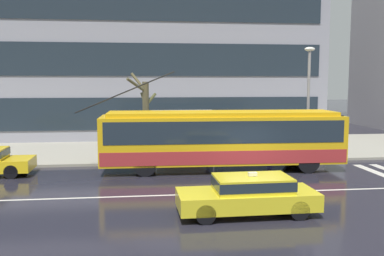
{
  "coord_description": "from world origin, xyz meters",
  "views": [
    {
      "loc": [
        -4.74,
        -17.08,
        4.32
      ],
      "look_at": [
        -2.33,
        2.97,
        2.11
      ],
      "focal_mm": 39.93,
      "sensor_mm": 36.0,
      "label": 1
    }
  ],
  "objects_px": {
    "taxi_oncoming_near": "(249,193)",
    "bus_shelter": "(183,121)",
    "pedestrian_walking_past": "(272,127)",
    "street_tree_bare": "(145,114)",
    "pedestrian_approaching_curb": "(294,128)",
    "street_lamp": "(309,91)",
    "pedestrian_at_shelter": "(207,127)",
    "trolleybus": "(222,138)"
  },
  "relations": [
    {
      "from": "taxi_oncoming_near",
      "to": "bus_shelter",
      "type": "xyz_separation_m",
      "value": [
        -1.06,
        11.05,
        1.35
      ]
    },
    {
      "from": "pedestrian_walking_past",
      "to": "street_tree_bare",
      "type": "distance_m",
      "value": 7.28
    },
    {
      "from": "taxi_oncoming_near",
      "to": "pedestrian_approaching_curb",
      "type": "height_order",
      "value": "pedestrian_approaching_curb"
    },
    {
      "from": "bus_shelter",
      "to": "street_lamp",
      "type": "bearing_deg",
      "value": -10.73
    },
    {
      "from": "street_tree_bare",
      "to": "taxi_oncoming_near",
      "type": "bearing_deg",
      "value": -73.13
    },
    {
      "from": "pedestrian_at_shelter",
      "to": "pedestrian_walking_past",
      "type": "relative_size",
      "value": 1.02
    },
    {
      "from": "pedestrian_approaching_curb",
      "to": "pedestrian_walking_past",
      "type": "bearing_deg",
      "value": 165.8
    },
    {
      "from": "taxi_oncoming_near",
      "to": "pedestrian_walking_past",
      "type": "bearing_deg",
      "value": 68.8
    },
    {
      "from": "street_tree_bare",
      "to": "trolleybus",
      "type": "bearing_deg",
      "value": -44.06
    },
    {
      "from": "pedestrian_approaching_curb",
      "to": "taxi_oncoming_near",
      "type": "bearing_deg",
      "value": -117.4
    },
    {
      "from": "street_lamp",
      "to": "street_tree_bare",
      "type": "xyz_separation_m",
      "value": [
        -9.1,
        0.89,
        -1.25
      ]
    },
    {
      "from": "pedestrian_approaching_curb",
      "to": "pedestrian_at_shelter",
      "type": "bearing_deg",
      "value": 175.46
    },
    {
      "from": "taxi_oncoming_near",
      "to": "street_lamp",
      "type": "distance_m",
      "value": 11.78
    },
    {
      "from": "bus_shelter",
      "to": "street_tree_bare",
      "type": "height_order",
      "value": "street_tree_bare"
    },
    {
      "from": "pedestrian_at_shelter",
      "to": "street_lamp",
      "type": "height_order",
      "value": "street_lamp"
    },
    {
      "from": "pedestrian_approaching_curb",
      "to": "street_lamp",
      "type": "xyz_separation_m",
      "value": [
        0.68,
        -0.3,
        2.11
      ]
    },
    {
      "from": "taxi_oncoming_near",
      "to": "pedestrian_at_shelter",
      "type": "bearing_deg",
      "value": 88.61
    },
    {
      "from": "trolleybus",
      "to": "street_tree_bare",
      "type": "bearing_deg",
      "value": 135.94
    },
    {
      "from": "trolleybus",
      "to": "taxi_oncoming_near",
      "type": "xyz_separation_m",
      "value": [
        -0.48,
        -7.05,
        -0.88
      ]
    },
    {
      "from": "pedestrian_approaching_curb",
      "to": "pedestrian_walking_past",
      "type": "relative_size",
      "value": 0.98
    },
    {
      "from": "taxi_oncoming_near",
      "to": "pedestrian_at_shelter",
      "type": "xyz_separation_m",
      "value": [
        0.25,
        10.43,
        1.05
      ]
    },
    {
      "from": "bus_shelter",
      "to": "street_lamp",
      "type": "relative_size",
      "value": 0.59
    },
    {
      "from": "bus_shelter",
      "to": "street_tree_bare",
      "type": "distance_m",
      "value": 2.26
    },
    {
      "from": "trolleybus",
      "to": "pedestrian_at_shelter",
      "type": "bearing_deg",
      "value": 93.77
    },
    {
      "from": "street_tree_bare",
      "to": "pedestrian_at_shelter",
      "type": "bearing_deg",
      "value": -3.37
    },
    {
      "from": "bus_shelter",
      "to": "street_lamp",
      "type": "distance_m",
      "value": 7.27
    },
    {
      "from": "bus_shelter",
      "to": "street_tree_bare",
      "type": "xyz_separation_m",
      "value": [
        -2.16,
        -0.42,
        0.48
      ]
    },
    {
      "from": "pedestrian_walking_past",
      "to": "street_lamp",
      "type": "distance_m",
      "value": 2.83
    },
    {
      "from": "bus_shelter",
      "to": "taxi_oncoming_near",
      "type": "bearing_deg",
      "value": -84.53
    },
    {
      "from": "pedestrian_at_shelter",
      "to": "street_tree_bare",
      "type": "bearing_deg",
      "value": 176.63
    },
    {
      "from": "bus_shelter",
      "to": "pedestrian_walking_past",
      "type": "distance_m",
      "value": 5.13
    },
    {
      "from": "pedestrian_at_shelter",
      "to": "trolleybus",
      "type": "bearing_deg",
      "value": -86.23
    },
    {
      "from": "taxi_oncoming_near",
      "to": "pedestrian_at_shelter",
      "type": "distance_m",
      "value": 10.48
    },
    {
      "from": "bus_shelter",
      "to": "pedestrian_walking_past",
      "type": "height_order",
      "value": "bus_shelter"
    },
    {
      "from": "taxi_oncoming_near",
      "to": "trolleybus",
      "type": "bearing_deg",
      "value": 86.14
    },
    {
      "from": "taxi_oncoming_near",
      "to": "bus_shelter",
      "type": "relative_size",
      "value": 1.27
    },
    {
      "from": "bus_shelter",
      "to": "pedestrian_at_shelter",
      "type": "height_order",
      "value": "bus_shelter"
    },
    {
      "from": "street_lamp",
      "to": "bus_shelter",
      "type": "bearing_deg",
      "value": 169.27
    },
    {
      "from": "bus_shelter",
      "to": "pedestrian_approaching_curb",
      "type": "relative_size",
      "value": 1.88
    },
    {
      "from": "pedestrian_at_shelter",
      "to": "pedestrian_approaching_curb",
      "type": "relative_size",
      "value": 1.05
    },
    {
      "from": "pedestrian_approaching_curb",
      "to": "street_tree_bare",
      "type": "bearing_deg",
      "value": 175.94
    },
    {
      "from": "street_tree_bare",
      "to": "pedestrian_approaching_curb",
      "type": "bearing_deg",
      "value": -4.06
    }
  ]
}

